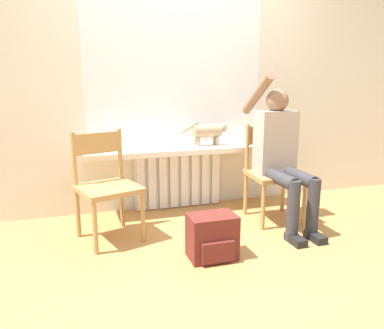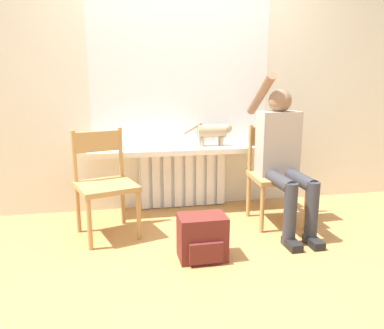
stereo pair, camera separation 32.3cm
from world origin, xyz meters
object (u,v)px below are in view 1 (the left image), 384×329
person (281,152)px  chair_right (273,171)px  backpack (212,237)px  chair_left (106,184)px  cat (208,131)px

person → chair_right: bearing=89.1°
person → backpack: person is taller
chair_right → chair_left: bearing=-177.0°
chair_left → chair_right: size_ratio=1.00×
chair_left → person: bearing=-22.4°
chair_right → person: (-0.00, -0.13, 0.20)m
person → backpack: 1.04m
chair_left → backpack: 0.94m
person → cat: bearing=126.5°
chair_right → person: size_ratio=0.65×
cat → chair_right: bearing=-46.6°
chair_right → person: person is taller
chair_right → cat: 0.73m
person → chair_left: bearing=175.0°
chair_left → cat: (1.02, 0.48, 0.32)m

